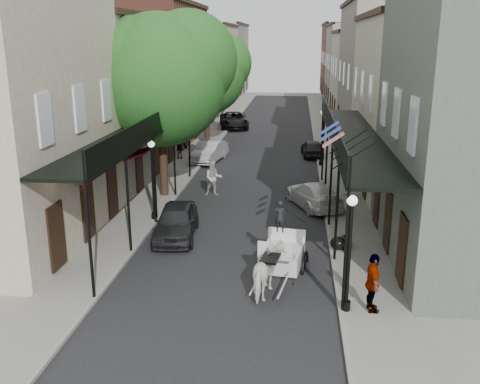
% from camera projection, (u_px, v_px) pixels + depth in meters
% --- Properties ---
extents(ground, '(140.00, 140.00, 0.00)m').
position_uv_depth(ground, '(224.00, 280.00, 18.97)').
color(ground, gray).
rests_on(ground, ground).
extents(road, '(8.00, 90.00, 0.01)m').
position_uv_depth(road, '(262.00, 159.00, 38.09)').
color(road, black).
rests_on(road, ground).
extents(sidewalk_left, '(2.20, 90.00, 0.12)m').
position_uv_depth(sidewalk_left, '(193.00, 157.00, 38.59)').
color(sidewalk_left, gray).
rests_on(sidewalk_left, ground).
extents(sidewalk_right, '(2.20, 90.00, 0.12)m').
position_uv_depth(sidewalk_right, '(333.00, 160.00, 37.56)').
color(sidewalk_right, gray).
rests_on(sidewalk_right, ground).
extents(building_row_left, '(5.00, 80.00, 10.50)m').
position_uv_depth(building_row_left, '(173.00, 74.00, 47.09)').
color(building_row_left, beige).
rests_on(building_row_left, ground).
extents(building_row_right, '(5.00, 80.00, 10.50)m').
position_uv_depth(building_row_right, '(371.00, 76.00, 45.33)').
color(building_row_right, gray).
rests_on(building_row_right, ground).
extents(gallery_left, '(2.20, 18.05, 4.88)m').
position_uv_depth(gallery_left, '(142.00, 132.00, 25.02)').
color(gallery_left, black).
rests_on(gallery_left, sidewalk_left).
extents(gallery_right, '(2.20, 18.05, 4.88)m').
position_uv_depth(gallery_right, '(349.00, 135.00, 24.04)').
color(gallery_right, black).
rests_on(gallery_right, sidewalk_right).
extents(tree_near, '(7.31, 6.80, 9.63)m').
position_uv_depth(tree_near, '(168.00, 74.00, 27.35)').
color(tree_near, '#382619').
rests_on(tree_near, sidewalk_left).
extents(tree_far, '(6.45, 6.00, 8.61)m').
position_uv_depth(tree_far, '(211.00, 72.00, 40.92)').
color(tree_far, '#382619').
rests_on(tree_far, sidewalk_left).
extents(lamppost_right_near, '(0.32, 0.32, 3.71)m').
position_uv_depth(lamppost_right_near, '(349.00, 252.00, 16.08)').
color(lamppost_right_near, black).
rests_on(lamppost_right_near, sidewalk_right).
extents(lamppost_left, '(0.32, 0.32, 3.71)m').
position_uv_depth(lamppost_left, '(153.00, 179.00, 24.56)').
color(lamppost_left, black).
rests_on(lamppost_left, sidewalk_left).
extents(lamppost_right_far, '(0.32, 0.32, 3.71)m').
position_uv_depth(lamppost_right_far, '(322.00, 137.00, 35.20)').
color(lamppost_right_far, black).
rests_on(lamppost_right_far, sidewalk_right).
extents(horse, '(1.21, 2.11, 1.68)m').
position_uv_depth(horse, '(269.00, 272.00, 17.61)').
color(horse, white).
rests_on(horse, ground).
extents(carriage, '(1.95, 2.67, 2.81)m').
position_uv_depth(carriage, '(284.00, 237.00, 19.97)').
color(carriage, black).
rests_on(carriage, ground).
extents(pedestrian_walking, '(1.11, 0.96, 1.95)m').
position_uv_depth(pedestrian_walking, '(213.00, 178.00, 28.94)').
color(pedestrian_walking, beige).
rests_on(pedestrian_walking, ground).
extents(pedestrian_sidewalk_left, '(1.36, 1.06, 1.86)m').
position_uv_depth(pedestrian_sidewalk_left, '(179.00, 146.00, 37.45)').
color(pedestrian_sidewalk_left, gray).
rests_on(pedestrian_sidewalk_left, sidewalk_left).
extents(pedestrian_sidewalk_right, '(0.56, 1.14, 1.89)m').
position_uv_depth(pedestrian_sidewalk_right, '(373.00, 283.00, 16.27)').
color(pedestrian_sidewalk_right, gray).
rests_on(pedestrian_sidewalk_right, sidewalk_right).
extents(car_left_near, '(2.10, 4.37, 1.44)m').
position_uv_depth(car_left_near, '(176.00, 221.00, 22.86)').
color(car_left_near, black).
rests_on(car_left_near, ground).
extents(car_left_mid, '(2.24, 4.53, 1.43)m').
position_uv_depth(car_left_mid, '(209.00, 152.00, 37.13)').
color(car_left_mid, '#A8A7AD').
rests_on(car_left_mid, ground).
extents(car_left_far, '(3.47, 5.83, 1.52)m').
position_uv_depth(car_left_far, '(234.00, 120.00, 51.27)').
color(car_left_far, black).
rests_on(car_left_far, ground).
extents(car_right_near, '(3.31, 4.74, 1.27)m').
position_uv_depth(car_right_near, '(313.00, 195.00, 27.06)').
color(car_right_near, silver).
rests_on(car_right_near, ground).
extents(car_right_far, '(1.75, 3.71, 1.23)m').
position_uv_depth(car_right_far, '(312.00, 148.00, 38.82)').
color(car_right_far, black).
rests_on(car_right_far, ground).
extents(trash_bags, '(0.89, 1.04, 0.53)m').
position_uv_depth(trash_bags, '(341.00, 242.00, 21.47)').
color(trash_bags, black).
rests_on(trash_bags, sidewalk_right).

